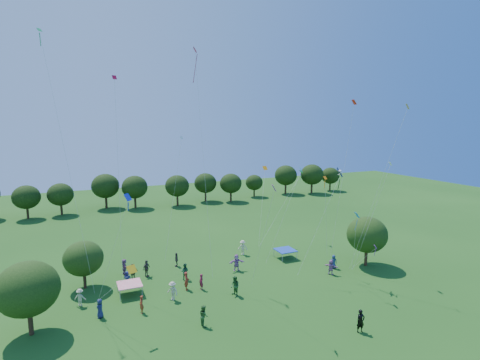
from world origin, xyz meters
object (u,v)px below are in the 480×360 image
(tent_red_stripe, at_px, (130,284))
(pirate_kite, at_px, (339,174))
(near_tree_west, at_px, (27,289))
(near_tree_east, at_px, (367,235))
(near_tree_north, at_px, (83,258))
(tent_blue, at_px, (285,250))
(man_in_black, at_px, (361,321))
(red_high_kite, at_px, (198,95))

(tent_red_stripe, bearing_deg, pirate_kite, -11.83)
(near_tree_west, xyz_separation_m, near_tree_east, (33.82, 0.55, -0.10))
(near_tree_north, xyz_separation_m, near_tree_east, (29.74, -6.66, 0.58))
(near_tree_west, relative_size, tent_blue, 2.66)
(tent_blue, bearing_deg, man_in_black, -100.25)
(near_tree_east, distance_m, red_high_kite, 24.41)
(near_tree_east, bearing_deg, pirate_kite, -169.15)
(near_tree_west, xyz_separation_m, man_in_black, (23.53, -10.13, -2.82))
(tent_red_stripe, height_order, man_in_black, man_in_black)
(pirate_kite, bearing_deg, near_tree_north, 162.76)
(near_tree_north, bearing_deg, near_tree_east, -12.63)
(near_tree_east, xyz_separation_m, tent_blue, (-7.33, 5.69, -2.61))
(pirate_kite, relative_size, red_high_kite, 0.45)
(near_tree_east, bearing_deg, tent_blue, 142.19)
(near_tree_west, bearing_deg, near_tree_east, 0.94)
(tent_red_stripe, distance_m, pirate_kite, 23.45)
(tent_blue, bearing_deg, near_tree_west, -166.74)
(tent_blue, bearing_deg, pirate_kite, -71.53)
(near_tree_east, relative_size, pirate_kite, 0.55)
(tent_red_stripe, bearing_deg, man_in_black, -42.05)
(tent_red_stripe, relative_size, tent_blue, 1.00)
(man_in_black, bearing_deg, tent_red_stripe, 145.37)
(man_in_black, bearing_deg, tent_blue, 87.17)
(tent_blue, distance_m, man_in_black, 16.64)
(tent_red_stripe, distance_m, tent_blue, 18.69)
(tent_blue, bearing_deg, red_high_kite, 176.19)
(pirate_kite, xyz_separation_m, red_high_kite, (-12.66, 7.36, 8.12))
(man_in_black, bearing_deg, near_tree_north, 145.69)
(man_in_black, distance_m, pirate_kite, 14.91)
(pirate_kite, bearing_deg, tent_blue, 108.47)
(man_in_black, bearing_deg, red_high_kite, 121.08)
(near_tree_east, bearing_deg, near_tree_north, 167.37)
(near_tree_east, relative_size, tent_red_stripe, 2.59)
(pirate_kite, height_order, red_high_kite, red_high_kite)
(near_tree_east, distance_m, tent_red_stripe, 26.23)
(near_tree_west, relative_size, red_high_kite, 0.26)
(near_tree_west, distance_m, near_tree_north, 8.32)
(near_tree_west, xyz_separation_m, near_tree_north, (4.08, 7.22, -0.67))
(near_tree_west, distance_m, tent_blue, 27.35)
(tent_blue, xyz_separation_m, pirate_kite, (2.23, -6.67, 9.96))
(tent_red_stripe, bearing_deg, tent_blue, 7.11)
(red_high_kite, bearing_deg, near_tree_north, 178.65)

